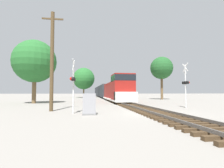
{
  "coord_description": "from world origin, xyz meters",
  "views": [
    {
      "loc": [
        -5.08,
        -12.83,
        1.6
      ],
      "look_at": [
        -2.76,
        3.28,
        2.38
      ],
      "focal_mm": 28.0,
      "sensor_mm": 36.0,
      "label": 1
    }
  ],
  "objects_px": {
    "relay_cabinet": "(89,104)",
    "utility_pole": "(52,60)",
    "crossing_signal_far": "(186,83)",
    "crossing_signal_near": "(73,81)",
    "tree_far_right": "(35,61)",
    "tree_mid_background": "(162,68)",
    "freight_train": "(104,91)",
    "tree_deep_background": "(84,79)"
  },
  "relations": [
    {
      "from": "relay_cabinet",
      "to": "utility_pole",
      "type": "xyz_separation_m",
      "value": [
        -3.15,
        2.83,
        3.65
      ]
    },
    {
      "from": "crossing_signal_far",
      "to": "utility_pole",
      "type": "xyz_separation_m",
      "value": [
        -13.13,
        -1.36,
        1.84
      ]
    },
    {
      "from": "crossing_signal_near",
      "to": "utility_pole",
      "type": "height_order",
      "value": "utility_pole"
    },
    {
      "from": "crossing_signal_far",
      "to": "tree_far_right",
      "type": "bearing_deg",
      "value": 57.98
    },
    {
      "from": "tree_far_right",
      "to": "tree_mid_background",
      "type": "height_order",
      "value": "tree_mid_background"
    },
    {
      "from": "utility_pole",
      "to": "freight_train",
      "type": "bearing_deg",
      "value": 77.41
    },
    {
      "from": "crossing_signal_far",
      "to": "tree_mid_background",
      "type": "height_order",
      "value": "tree_mid_background"
    },
    {
      "from": "tree_deep_background",
      "to": "relay_cabinet",
      "type": "bearing_deg",
      "value": -88.42
    },
    {
      "from": "crossing_signal_near",
      "to": "tree_deep_background",
      "type": "relative_size",
      "value": 0.45
    },
    {
      "from": "tree_far_right",
      "to": "tree_mid_background",
      "type": "xyz_separation_m",
      "value": [
        24.21,
        10.33,
        0.92
      ]
    },
    {
      "from": "utility_pole",
      "to": "tree_mid_background",
      "type": "relative_size",
      "value": 0.89
    },
    {
      "from": "relay_cabinet",
      "to": "tree_mid_background",
      "type": "xyz_separation_m",
      "value": [
        16.44,
        24.44,
        6.28
      ]
    },
    {
      "from": "freight_train",
      "to": "tree_deep_background",
      "type": "bearing_deg",
      "value": 158.4
    },
    {
      "from": "relay_cabinet",
      "to": "utility_pole",
      "type": "height_order",
      "value": "utility_pole"
    },
    {
      "from": "relay_cabinet",
      "to": "crossing_signal_far",
      "type": "bearing_deg",
      "value": 22.77
    },
    {
      "from": "freight_train",
      "to": "tree_far_right",
      "type": "bearing_deg",
      "value": -117.05
    },
    {
      "from": "freight_train",
      "to": "tree_far_right",
      "type": "relative_size",
      "value": 6.55
    },
    {
      "from": "crossing_signal_near",
      "to": "tree_mid_background",
      "type": "bearing_deg",
      "value": 146.71
    },
    {
      "from": "crossing_signal_near",
      "to": "tree_mid_background",
      "type": "xyz_separation_m",
      "value": [
        17.65,
        23.52,
        4.58
      ]
    },
    {
      "from": "freight_train",
      "to": "crossing_signal_far",
      "type": "xyz_separation_m",
      "value": [
        5.06,
        -34.76,
        0.68
      ]
    },
    {
      "from": "crossing_signal_near",
      "to": "freight_train",
      "type": "bearing_deg",
      "value": 174.45
    },
    {
      "from": "crossing_signal_far",
      "to": "utility_pole",
      "type": "relative_size",
      "value": 0.54
    },
    {
      "from": "freight_train",
      "to": "tree_far_right",
      "type": "height_order",
      "value": "tree_far_right"
    },
    {
      "from": "relay_cabinet",
      "to": "tree_far_right",
      "type": "xyz_separation_m",
      "value": [
        -7.77,
        14.1,
        5.36
      ]
    },
    {
      "from": "crossing_signal_far",
      "to": "relay_cabinet",
      "type": "distance_m",
      "value": 10.97
    },
    {
      "from": "crossing_signal_far",
      "to": "tree_deep_background",
      "type": "relative_size",
      "value": 0.51
    },
    {
      "from": "freight_train",
      "to": "relay_cabinet",
      "type": "bearing_deg",
      "value": -97.19
    },
    {
      "from": "relay_cabinet",
      "to": "tree_mid_background",
      "type": "relative_size",
      "value": 0.16
    },
    {
      "from": "crossing_signal_near",
      "to": "tree_far_right",
      "type": "relative_size",
      "value": 0.45
    },
    {
      "from": "freight_train",
      "to": "tree_mid_background",
      "type": "distance_m",
      "value": 19.24
    },
    {
      "from": "crossing_signal_far",
      "to": "relay_cabinet",
      "type": "height_order",
      "value": "crossing_signal_far"
    },
    {
      "from": "utility_pole",
      "to": "tree_deep_background",
      "type": "distance_m",
      "value": 38.6
    },
    {
      "from": "crossing_signal_far",
      "to": "freight_train",
      "type": "bearing_deg",
      "value": 5.46
    },
    {
      "from": "relay_cabinet",
      "to": "utility_pole",
      "type": "relative_size",
      "value": 0.18
    },
    {
      "from": "crossing_signal_near",
      "to": "crossing_signal_far",
      "type": "height_order",
      "value": "crossing_signal_far"
    },
    {
      "from": "tree_far_right",
      "to": "tree_mid_background",
      "type": "distance_m",
      "value": 26.34
    },
    {
      "from": "crossing_signal_far",
      "to": "relay_cabinet",
      "type": "relative_size",
      "value": 3.07
    },
    {
      "from": "crossing_signal_far",
      "to": "utility_pole",
      "type": "distance_m",
      "value": 13.33
    },
    {
      "from": "tree_mid_background",
      "to": "relay_cabinet",
      "type": "bearing_deg",
      "value": -123.93
    },
    {
      "from": "crossing_signal_near",
      "to": "tree_deep_background",
      "type": "bearing_deg",
      "value": -176.5
    },
    {
      "from": "tree_deep_background",
      "to": "tree_mid_background",
      "type": "bearing_deg",
      "value": -43.89
    },
    {
      "from": "crossing_signal_far",
      "to": "relay_cabinet",
      "type": "xyz_separation_m",
      "value": [
        -9.98,
        -4.19,
        -1.81
      ]
    }
  ]
}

